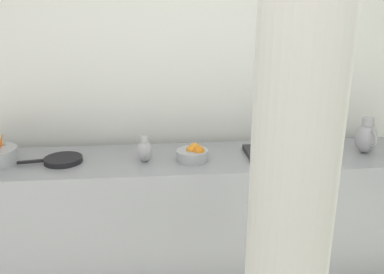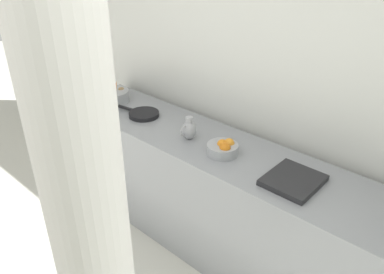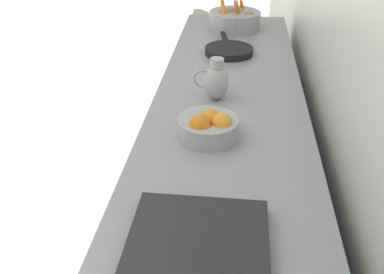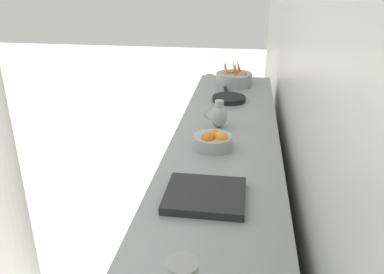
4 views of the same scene
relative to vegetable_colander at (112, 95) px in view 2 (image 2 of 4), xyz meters
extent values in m
cube|color=silver|center=(-0.43, 1.77, 0.52)|extent=(0.10, 9.02, 3.00)
cube|color=gray|center=(-0.01, 1.27, -0.52)|extent=(0.62, 3.12, 0.92)
cylinder|color=#9EA0A5|center=(0.00, 0.00, -0.01)|extent=(0.30, 0.30, 0.10)
torus|color=#9EA0A5|center=(0.00, 0.00, -0.05)|extent=(0.18, 0.18, 0.01)
cone|color=orange|center=(-0.01, 0.05, 0.09)|extent=(0.05, 0.09, 0.14)
cone|color=orange|center=(-0.03, -0.06, 0.08)|extent=(0.08, 0.07, 0.13)
cone|color=orange|center=(0.08, -0.03, 0.08)|extent=(0.07, 0.08, 0.12)
cone|color=orange|center=(0.07, 0.03, 0.08)|extent=(0.06, 0.08, 0.14)
cone|color=orange|center=(0.00, 0.00, 0.09)|extent=(0.08, 0.07, 0.15)
ellipsoid|color=#9E7F56|center=(0.03, -0.02, 0.04)|extent=(0.06, 0.05, 0.04)
ellipsoid|color=tan|center=(0.07, 0.00, 0.04)|extent=(0.07, 0.06, 0.05)
ellipsoid|color=#9E7F56|center=(-0.08, 0.03, 0.04)|extent=(0.06, 0.05, 0.04)
ellipsoid|color=#9E7F56|center=(-0.02, -0.03, 0.04)|extent=(0.06, 0.05, 0.04)
cylinder|color=#9EA0A5|center=(0.06, 1.29, -0.02)|extent=(0.21, 0.21, 0.07)
sphere|color=orange|center=(0.05, 1.29, 0.01)|extent=(0.07, 0.07, 0.07)
sphere|color=orange|center=(0.01, 1.31, 0.01)|extent=(0.07, 0.07, 0.07)
sphere|color=orange|center=(0.08, 1.33, 0.01)|extent=(0.08, 0.08, 0.08)
ellipsoid|color=#A3A3A8|center=(0.05, 0.98, 0.01)|extent=(0.10, 0.10, 0.14)
cylinder|color=#A3A3A8|center=(0.05, 0.98, 0.10)|extent=(0.05, 0.05, 0.04)
torus|color=#A3A3A8|center=(0.10, 0.98, 0.03)|extent=(0.08, 0.01, 0.08)
cube|color=#232326|center=(0.04, 1.82, -0.04)|extent=(0.34, 0.30, 0.04)
cylinder|color=black|center=(0.01, 0.44, -0.04)|extent=(0.25, 0.25, 0.03)
cube|color=black|center=(0.05, 0.24, -0.03)|extent=(0.05, 0.16, 0.02)
cylinder|color=#B2AFA8|center=(1.25, 1.55, 0.52)|extent=(0.32, 0.32, 3.00)
camera|label=1|loc=(2.58, 1.05, 0.91)|focal=38.00mm
camera|label=2|loc=(1.85, 2.65, 1.28)|focal=35.83mm
camera|label=3|loc=(-0.03, 2.61, 0.72)|focal=40.94mm
camera|label=4|loc=(-0.11, 3.25, 0.85)|focal=36.57mm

